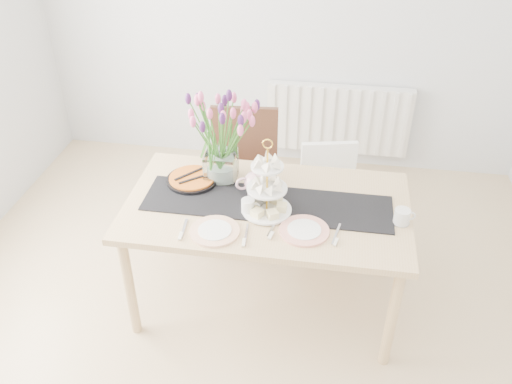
# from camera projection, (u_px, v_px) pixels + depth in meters

# --- Properties ---
(room_shell) EXTENTS (4.50, 4.50, 4.50)m
(room_shell) POSITION_uv_depth(u_px,v_px,m) (223.00, 162.00, 2.38)
(room_shell) COLOR tan
(room_shell) RESTS_ON ground
(radiator) EXTENTS (1.20, 0.08, 0.60)m
(radiator) POSITION_uv_depth(u_px,v_px,m) (338.00, 119.00, 4.57)
(radiator) COLOR white
(radiator) RESTS_ON room_shell
(dining_table) EXTENTS (1.60, 0.90, 0.75)m
(dining_table) POSITION_uv_depth(u_px,v_px,m) (267.00, 215.00, 3.10)
(dining_table) COLOR tan
(dining_table) RESTS_ON ground
(chair_brown) EXTENTS (0.50, 0.50, 0.94)m
(chair_brown) POSITION_uv_depth(u_px,v_px,m) (243.00, 166.00, 3.77)
(chair_brown) COLOR #351E13
(chair_brown) RESTS_ON ground
(chair_white) EXTENTS (0.47, 0.47, 0.77)m
(chair_white) POSITION_uv_depth(u_px,v_px,m) (329.00, 192.00, 3.70)
(chair_white) COLOR white
(chair_white) RESTS_ON ground
(table_runner) EXTENTS (1.40, 0.35, 0.01)m
(table_runner) POSITION_uv_depth(u_px,v_px,m) (267.00, 203.00, 3.05)
(table_runner) COLOR black
(table_runner) RESTS_ON dining_table
(tulip_vase) EXTENTS (0.66, 0.66, 0.56)m
(tulip_vase) POSITION_uv_depth(u_px,v_px,m) (219.00, 125.00, 3.06)
(tulip_vase) COLOR silver
(tulip_vase) RESTS_ON dining_table
(cake_stand) EXTENTS (0.28, 0.28, 0.40)m
(cake_stand) POSITION_uv_depth(u_px,v_px,m) (267.00, 194.00, 2.93)
(cake_stand) COLOR gold
(cake_stand) RESTS_ON dining_table
(teapot) EXTENTS (0.29, 0.26, 0.15)m
(teapot) POSITION_uv_depth(u_px,v_px,m) (256.00, 182.00, 3.11)
(teapot) COLOR silver
(teapot) RESTS_ON dining_table
(cream_jug) EXTENTS (0.10, 0.10, 0.09)m
(cream_jug) POSITION_uv_depth(u_px,v_px,m) (402.00, 217.00, 2.89)
(cream_jug) COLOR silver
(cream_jug) RESTS_ON dining_table
(tart_tin) EXTENTS (0.31, 0.31, 0.04)m
(tart_tin) POSITION_uv_depth(u_px,v_px,m) (192.00, 180.00, 3.23)
(tart_tin) COLOR black
(tart_tin) RESTS_ON dining_table
(mug_grey) EXTENTS (0.09, 0.09, 0.10)m
(mug_grey) POSITION_uv_depth(u_px,v_px,m) (255.00, 198.00, 3.01)
(mug_grey) COLOR gray
(mug_grey) RESTS_ON dining_table
(mug_white) EXTENTS (0.08, 0.08, 0.09)m
(mug_white) POSITION_uv_depth(u_px,v_px,m) (248.00, 207.00, 2.96)
(mug_white) COLOR white
(mug_white) RESTS_ON dining_table
(plate_left) EXTENTS (0.28, 0.28, 0.01)m
(plate_left) POSITION_uv_depth(u_px,v_px,m) (215.00, 231.00, 2.84)
(plate_left) COLOR white
(plate_left) RESTS_ON dining_table
(plate_right) EXTENTS (0.31, 0.31, 0.01)m
(plate_right) POSITION_uv_depth(u_px,v_px,m) (304.00, 231.00, 2.85)
(plate_right) COLOR silver
(plate_right) RESTS_ON dining_table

